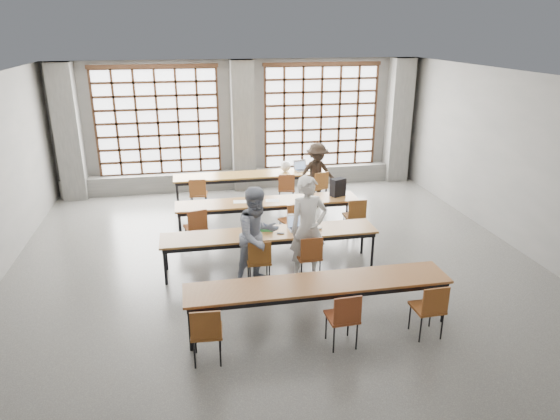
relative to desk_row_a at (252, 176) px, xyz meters
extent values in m
plane|color=#52514F|center=(-0.07, -4.08, -0.66)|extent=(11.00, 11.00, 0.00)
plane|color=silver|center=(-0.07, -4.08, 2.84)|extent=(11.00, 11.00, 0.00)
plane|color=slate|center=(-0.07, 1.42, 1.09)|extent=(10.00, 0.00, 10.00)
plane|color=slate|center=(-0.07, -9.58, 1.09)|extent=(10.00, 0.00, 10.00)
plane|color=slate|center=(4.93, -4.08, 1.09)|extent=(0.00, 11.00, 11.00)
cube|color=#595957|center=(-4.57, 1.14, 1.09)|extent=(0.60, 0.55, 3.50)
cube|color=#595957|center=(-0.07, 1.14, 1.09)|extent=(0.60, 0.55, 3.50)
cube|color=#595957|center=(4.43, 1.14, 1.09)|extent=(0.60, 0.55, 3.50)
cube|color=white|center=(-2.32, 1.40, 1.24)|extent=(3.20, 0.02, 2.80)
cube|color=black|center=(-2.32, 1.32, 1.24)|extent=(3.20, 0.05, 2.80)
cube|color=black|center=(-2.32, 1.32, -0.21)|extent=(3.32, 0.07, 0.10)
cube|color=black|center=(-2.32, 1.32, 2.69)|extent=(3.32, 0.07, 0.10)
cube|color=white|center=(2.18, 1.40, 1.24)|extent=(3.20, 0.02, 2.80)
cube|color=black|center=(2.18, 1.32, 1.24)|extent=(3.20, 0.05, 2.80)
cube|color=black|center=(2.18, 1.32, -0.21)|extent=(3.32, 0.07, 0.10)
cube|color=black|center=(2.18, 1.32, 2.69)|extent=(3.32, 0.07, 0.10)
cube|color=#595957|center=(-0.07, 1.22, -0.41)|extent=(9.80, 0.35, 0.50)
cube|color=brown|center=(0.00, 0.00, 0.05)|extent=(4.00, 0.70, 0.04)
cube|color=black|center=(0.00, 0.00, -0.01)|extent=(3.90, 0.64, 0.08)
cylinder|color=black|center=(-1.92, -0.29, -0.32)|extent=(0.05, 0.05, 0.69)
cylinder|color=black|center=(-1.92, 0.29, -0.32)|extent=(0.05, 0.05, 0.69)
cylinder|color=black|center=(1.92, -0.29, -0.32)|extent=(0.05, 0.05, 0.69)
cylinder|color=black|center=(1.92, 0.29, -0.32)|extent=(0.05, 0.05, 0.69)
cube|color=brown|center=(0.05, -2.16, 0.05)|extent=(4.00, 0.70, 0.04)
cube|color=black|center=(0.05, -2.16, -0.01)|extent=(3.90, 0.64, 0.08)
cylinder|color=black|center=(-1.87, -2.45, -0.32)|extent=(0.05, 0.05, 0.69)
cylinder|color=black|center=(-1.87, -1.87, -0.32)|extent=(0.05, 0.05, 0.69)
cylinder|color=black|center=(1.97, -2.45, -0.32)|extent=(0.05, 0.05, 0.69)
cylinder|color=black|center=(1.97, -1.87, -0.32)|extent=(0.05, 0.05, 0.69)
cube|color=brown|center=(-0.21, -3.92, 0.05)|extent=(4.00, 0.70, 0.04)
cube|color=black|center=(-0.21, -3.92, -0.01)|extent=(3.90, 0.64, 0.08)
cylinder|color=black|center=(-2.13, -4.21, -0.32)|extent=(0.05, 0.05, 0.69)
cylinder|color=black|center=(-2.13, -3.63, -0.32)|extent=(0.05, 0.05, 0.69)
cylinder|color=black|center=(1.71, -4.21, -0.32)|extent=(0.05, 0.05, 0.69)
cylinder|color=black|center=(1.71, -3.63, -0.32)|extent=(0.05, 0.05, 0.69)
cube|color=brown|center=(0.18, -5.95, 0.05)|extent=(4.00, 0.70, 0.04)
cube|color=black|center=(0.18, -5.95, -0.01)|extent=(3.90, 0.64, 0.08)
cylinder|color=black|center=(-1.74, -6.24, -0.32)|extent=(0.05, 0.05, 0.69)
cylinder|color=black|center=(-1.74, -5.66, -0.32)|extent=(0.05, 0.05, 0.69)
cylinder|color=black|center=(2.10, -6.24, -0.32)|extent=(0.05, 0.05, 0.69)
cylinder|color=black|center=(2.10, -5.66, -0.32)|extent=(0.05, 0.05, 0.69)
cube|color=brown|center=(-1.40, -0.55, -0.21)|extent=(0.46, 0.46, 0.04)
cube|color=brown|center=(-1.42, -0.75, 0.02)|extent=(0.40, 0.07, 0.40)
cylinder|color=black|center=(-1.40, -0.55, -0.44)|extent=(0.02, 0.02, 0.45)
cube|color=brown|center=(0.80, -0.55, -0.21)|extent=(0.49, 0.49, 0.04)
cube|color=brown|center=(0.76, -0.75, 0.02)|extent=(0.40, 0.11, 0.40)
cylinder|color=black|center=(0.80, -0.55, -0.44)|extent=(0.02, 0.02, 0.45)
cube|color=brown|center=(1.60, -0.55, -0.21)|extent=(0.53, 0.53, 0.04)
cube|color=brown|center=(1.66, -0.74, 0.02)|extent=(0.39, 0.15, 0.40)
cylinder|color=black|center=(1.60, -0.55, -0.44)|extent=(0.02, 0.02, 0.45)
cube|color=brown|center=(-1.55, -2.71, -0.21)|extent=(0.51, 0.51, 0.04)
cube|color=brown|center=(-1.50, -2.90, 0.02)|extent=(0.39, 0.13, 0.40)
cylinder|color=black|center=(-1.55, -2.71, -0.44)|extent=(0.02, 0.02, 0.45)
cube|color=brown|center=(0.45, -2.71, -0.21)|extent=(0.53, 0.53, 0.04)
cube|color=brown|center=(0.51, -2.90, 0.02)|extent=(0.39, 0.15, 0.40)
cylinder|color=black|center=(0.45, -2.71, -0.44)|extent=(0.02, 0.02, 0.45)
cube|color=brown|center=(1.85, -2.71, -0.21)|extent=(0.43, 0.43, 0.04)
cube|color=brown|center=(1.85, -2.91, 0.02)|extent=(0.40, 0.04, 0.40)
cylinder|color=black|center=(1.85, -2.71, -0.44)|extent=(0.02, 0.02, 0.45)
cube|color=brown|center=(-0.51, -4.47, -0.21)|extent=(0.43, 0.43, 0.04)
cube|color=brown|center=(-0.51, -4.67, 0.02)|extent=(0.40, 0.04, 0.40)
cylinder|color=black|center=(-0.51, -4.47, -0.44)|extent=(0.02, 0.02, 0.45)
cube|color=brown|center=(0.39, -4.47, -0.21)|extent=(0.44, 0.44, 0.04)
cube|color=brown|center=(0.40, -4.67, 0.02)|extent=(0.40, 0.05, 0.40)
cylinder|color=black|center=(0.39, -4.47, -0.44)|extent=(0.02, 0.02, 0.45)
cube|color=brown|center=(-1.52, -6.50, -0.21)|extent=(0.45, 0.45, 0.04)
cube|color=brown|center=(-1.53, -6.70, 0.02)|extent=(0.40, 0.06, 0.40)
cylinder|color=black|center=(-1.52, -6.50, -0.44)|extent=(0.02, 0.02, 0.45)
cube|color=maroon|center=(0.38, -6.50, -0.21)|extent=(0.44, 0.44, 0.04)
cube|color=maroon|center=(0.39, -6.70, 0.02)|extent=(0.40, 0.05, 0.40)
cylinder|color=black|center=(0.38, -6.50, -0.44)|extent=(0.02, 0.02, 0.45)
cube|color=brown|center=(1.68, -6.50, -0.21)|extent=(0.43, 0.43, 0.04)
cube|color=brown|center=(1.69, -6.70, 0.02)|extent=(0.40, 0.04, 0.40)
cylinder|color=black|center=(1.68, -6.50, -0.44)|extent=(0.02, 0.02, 0.45)
imported|color=silver|center=(0.39, -4.42, 0.29)|extent=(0.76, 0.57, 1.92)
imported|color=#1A294E|center=(-0.51, -4.42, 0.22)|extent=(1.08, 1.00, 1.78)
imported|color=black|center=(1.60, -0.50, 0.13)|extent=(1.13, 0.80, 1.58)
cube|color=#BCBCC2|center=(0.34, -3.87, 0.08)|extent=(0.38, 0.28, 0.02)
cube|color=black|center=(0.34, -3.88, 0.09)|extent=(0.31, 0.20, 0.00)
cube|color=#BCBCC2|center=(0.33, -3.73, 0.20)|extent=(0.36, 0.09, 0.26)
cube|color=#82A4E1|center=(0.34, -3.75, 0.17)|extent=(0.31, 0.07, 0.21)
cube|color=#BABABF|center=(1.35, 0.05, 0.08)|extent=(0.42, 0.35, 0.02)
cube|color=black|center=(1.35, 0.04, 0.09)|extent=(0.34, 0.25, 0.00)
cube|color=#BABABF|center=(1.31, 0.18, 0.20)|extent=(0.37, 0.16, 0.26)
cube|color=#85A9E6|center=(1.32, 0.17, 0.17)|extent=(0.31, 0.13, 0.21)
ellipsoid|color=silver|center=(0.74, -3.94, 0.08)|extent=(0.11, 0.10, 0.04)
cube|color=green|center=(-0.26, -3.84, 0.11)|extent=(0.26, 0.14, 0.09)
cube|color=black|center=(-0.03, -4.02, 0.07)|extent=(0.14, 0.09, 0.01)
cube|color=white|center=(-0.55, -2.11, 0.07)|extent=(0.32, 0.24, 0.00)
cube|color=silver|center=(-0.25, -2.21, 0.07)|extent=(0.36, 0.33, 0.00)
cube|color=white|center=(0.15, -2.16, 0.07)|extent=(0.32, 0.24, 0.00)
cube|color=black|center=(1.65, -2.11, 0.27)|extent=(0.37, 0.30, 0.40)
ellipsoid|color=white|center=(0.90, 0.05, 0.21)|extent=(0.32, 0.29, 0.29)
cube|color=maroon|center=(-1.52, -6.50, -0.16)|extent=(0.22, 0.14, 0.06)
camera|label=1|loc=(-1.63, -12.31, 3.65)|focal=32.00mm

